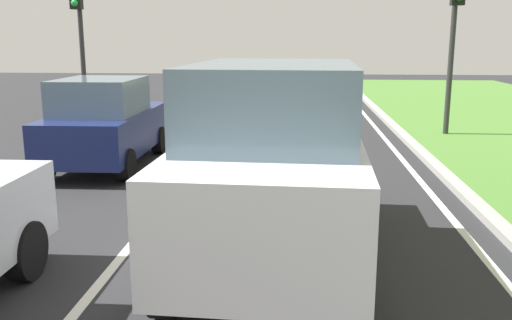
# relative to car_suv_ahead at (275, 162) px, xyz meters

# --- Properties ---
(ground_plane) EXTENTS (60.00, 60.00, 0.00)m
(ground_plane) POSITION_rel_car_suv_ahead_xyz_m (-1.11, 4.29, -1.17)
(ground_plane) COLOR #262628
(lane_line_center) EXTENTS (0.12, 32.00, 0.01)m
(lane_line_center) POSITION_rel_car_suv_ahead_xyz_m (-1.81, 4.29, -1.16)
(lane_line_center) COLOR silver
(lane_line_center) RESTS_ON ground
(lane_line_right_edge) EXTENTS (0.12, 32.00, 0.01)m
(lane_line_right_edge) POSITION_rel_car_suv_ahead_xyz_m (2.49, 4.29, -1.16)
(lane_line_right_edge) COLOR silver
(lane_line_right_edge) RESTS_ON ground
(curb_right) EXTENTS (0.24, 48.00, 0.12)m
(curb_right) POSITION_rel_car_suv_ahead_xyz_m (2.99, 4.29, -1.11)
(curb_right) COLOR #9E9B93
(curb_right) RESTS_ON ground
(car_suv_ahead) EXTENTS (2.11, 4.57, 2.28)m
(car_suv_ahead) POSITION_rel_car_suv_ahead_xyz_m (0.00, 0.00, 0.00)
(car_suv_ahead) COLOR silver
(car_suv_ahead) RESTS_ON ground
(car_hatchback_far) EXTENTS (1.78, 3.73, 1.78)m
(car_hatchback_far) POSITION_rel_car_suv_ahead_xyz_m (-3.61, 4.54, -0.28)
(car_hatchback_far) COLOR navy
(car_hatchback_far) RESTS_ON ground
(traffic_light_near_right) EXTENTS (0.32, 0.50, 4.56)m
(traffic_light_near_right) POSITION_rel_car_suv_ahead_xyz_m (4.16, 8.59, 1.89)
(traffic_light_near_right) COLOR #2D2D2D
(traffic_light_near_right) RESTS_ON ground
(traffic_light_overhead_left) EXTENTS (0.32, 0.50, 4.52)m
(traffic_light_overhead_left) POSITION_rel_car_suv_ahead_xyz_m (-6.16, 9.92, 1.88)
(traffic_light_overhead_left) COLOR #2D2D2D
(traffic_light_overhead_left) RESTS_ON ground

